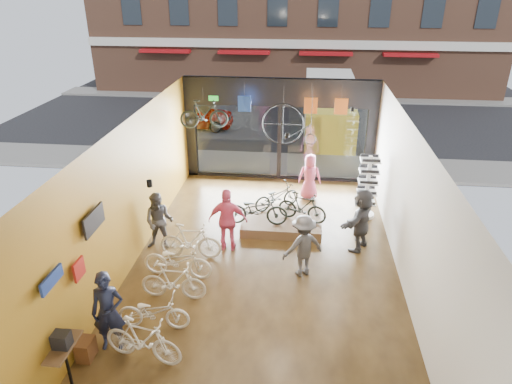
# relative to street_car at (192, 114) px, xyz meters

# --- Properties ---
(ground_plane) EXTENTS (7.00, 12.00, 0.04)m
(ground_plane) POSITION_rel_street_car_xyz_m (4.81, -12.00, -0.74)
(ground_plane) COLOR black
(ground_plane) RESTS_ON ground
(ceiling) EXTENTS (7.00, 12.00, 0.04)m
(ceiling) POSITION_rel_street_car_xyz_m (4.81, -12.00, 3.10)
(ceiling) COLOR black
(ceiling) RESTS_ON ground
(wall_left) EXTENTS (0.04, 12.00, 3.80)m
(wall_left) POSITION_rel_street_car_xyz_m (1.29, -12.00, 1.18)
(wall_left) COLOR #AF8021
(wall_left) RESTS_ON ground
(wall_right) EXTENTS (0.04, 12.00, 3.80)m
(wall_right) POSITION_rel_street_car_xyz_m (8.33, -12.00, 1.18)
(wall_right) COLOR beige
(wall_right) RESTS_ON ground
(storefront) EXTENTS (7.00, 0.26, 3.80)m
(storefront) POSITION_rel_street_car_xyz_m (4.81, -6.00, 1.18)
(storefront) COLOR black
(storefront) RESTS_ON ground
(exit_sign) EXTENTS (0.35, 0.06, 0.18)m
(exit_sign) POSITION_rel_street_car_xyz_m (2.41, -6.12, 2.33)
(exit_sign) COLOR #198C26
(exit_sign) RESTS_ON storefront
(street_road) EXTENTS (30.00, 18.00, 0.02)m
(street_road) POSITION_rel_street_car_xyz_m (4.81, 3.00, -0.73)
(street_road) COLOR black
(street_road) RESTS_ON ground
(sidewalk_near) EXTENTS (30.00, 2.40, 0.12)m
(sidewalk_near) POSITION_rel_street_car_xyz_m (4.81, -4.80, -0.66)
(sidewalk_near) COLOR slate
(sidewalk_near) RESTS_ON ground
(sidewalk_far) EXTENTS (30.00, 2.00, 0.12)m
(sidewalk_far) POSITION_rel_street_car_xyz_m (4.81, 7.00, -0.66)
(sidewalk_far) COLOR slate
(sidewalk_far) RESTS_ON ground
(street_car) EXTENTS (4.21, 1.69, 1.43)m
(street_car) POSITION_rel_street_car_xyz_m (0.00, 0.00, 0.00)
(street_car) COLOR gray
(street_car) RESTS_ON street_road
(box_truck) EXTENTS (2.27, 6.82, 2.69)m
(box_truck) POSITION_rel_street_car_xyz_m (6.84, -1.00, 0.63)
(box_truck) COLOR silver
(box_truck) RESTS_ON street_road
(floor_bike_1) EXTENTS (1.74, 0.78, 1.01)m
(floor_bike_1) POSITION_rel_street_car_xyz_m (2.72, -15.52, -0.21)
(floor_bike_1) COLOR beige
(floor_bike_1) RESTS_ON ground_plane
(floor_bike_2) EXTENTS (1.60, 0.61, 0.83)m
(floor_bike_2) POSITION_rel_street_car_xyz_m (2.63, -14.58, -0.30)
(floor_bike_2) COLOR beige
(floor_bike_2) RESTS_ON ground_plane
(floor_bike_3) EXTENTS (1.59, 0.47, 0.95)m
(floor_bike_3) POSITION_rel_street_car_xyz_m (2.78, -13.54, -0.24)
(floor_bike_3) COLOR beige
(floor_bike_3) RESTS_ON ground_plane
(floor_bike_4) EXTENTS (1.84, 0.76, 0.94)m
(floor_bike_4) POSITION_rel_street_car_xyz_m (2.65, -12.66, -0.25)
(floor_bike_4) COLOR beige
(floor_bike_4) RESTS_ON ground_plane
(floor_bike_5) EXTENTS (1.71, 0.50, 1.02)m
(floor_bike_5) POSITION_rel_street_car_xyz_m (2.77, -11.77, -0.21)
(floor_bike_5) COLOR beige
(floor_bike_5) RESTS_ON ground_plane
(display_platform) EXTENTS (2.40, 1.80, 0.30)m
(display_platform) POSITION_rel_street_car_xyz_m (5.15, -9.75, -0.57)
(display_platform) COLOR brown
(display_platform) RESTS_ON ground_plane
(display_bike_left) EXTENTS (1.86, 0.69, 0.97)m
(display_bike_left) POSITION_rel_street_car_xyz_m (4.41, -10.25, 0.07)
(display_bike_left) COLOR black
(display_bike_left) RESTS_ON display_platform
(display_bike_mid) EXTENTS (1.58, 0.90, 0.92)m
(display_bike_mid) POSITION_rel_street_car_xyz_m (5.75, -9.89, 0.04)
(display_bike_mid) COLOR black
(display_bike_mid) RESTS_ON display_platform
(display_bike_right) EXTENTS (1.60, 1.33, 0.82)m
(display_bike_right) POSITION_rel_street_car_xyz_m (4.94, -9.16, -0.01)
(display_bike_right) COLOR black
(display_bike_right) RESTS_ON display_platform
(customer_0) EXTENTS (0.73, 0.55, 1.81)m
(customer_0) POSITION_rel_street_car_xyz_m (1.95, -15.24, 0.19)
(customer_0) COLOR #161C33
(customer_0) RESTS_ON ground_plane
(customer_1) EXTENTS (0.84, 0.67, 1.69)m
(customer_1) POSITION_rel_street_car_xyz_m (1.81, -11.38, 0.13)
(customer_1) COLOR #3F3F44
(customer_1) RESTS_ON ground_plane
(customer_2) EXTENTS (1.10, 0.49, 1.86)m
(customer_2) POSITION_rel_street_car_xyz_m (3.73, -11.25, 0.21)
(customer_2) COLOR #CC4C72
(customer_2) RESTS_ON ground_plane
(customer_3) EXTENTS (1.26, 1.06, 1.69)m
(customer_3) POSITION_rel_street_car_xyz_m (5.81, -12.22, 0.13)
(customer_3) COLOR #3F3F44
(customer_3) RESTS_ON ground_plane
(customer_4) EXTENTS (0.81, 0.55, 1.60)m
(customer_4) POSITION_rel_street_car_xyz_m (5.97, -7.65, 0.08)
(customer_4) COLOR #CC4C72
(customer_4) RESTS_ON ground_plane
(customer_5) EXTENTS (1.29, 1.76, 1.84)m
(customer_5) POSITION_rel_street_car_xyz_m (7.39, -10.79, 0.20)
(customer_5) COLOR #3F3F44
(customer_5) RESTS_ON ground_plane
(sunglasses_rack) EXTENTS (0.71, 0.63, 2.07)m
(sunglasses_rack) POSITION_rel_street_car_xyz_m (7.76, -8.83, 0.32)
(sunglasses_rack) COLOR white
(sunglasses_rack) RESTS_ON ground_plane
(wall_merch) EXTENTS (0.40, 2.40, 2.60)m
(wall_merch) POSITION_rel_street_car_xyz_m (1.43, -15.50, 0.58)
(wall_merch) COLOR navy
(wall_merch) RESTS_ON wall_left
(penny_farthing) EXTENTS (1.76, 0.06, 1.41)m
(penny_farthing) POSITION_rel_street_car_xyz_m (5.29, -7.40, 1.78)
(penny_farthing) COLOR black
(penny_farthing) RESTS_ON ceiling
(hung_bike) EXTENTS (1.63, 0.68, 0.95)m
(hung_bike) POSITION_rel_street_car_xyz_m (2.41, -7.80, 2.21)
(hung_bike) COLOR black
(hung_bike) RESTS_ON ceiling
(jersey_left) EXTENTS (0.45, 0.03, 0.55)m
(jersey_left) POSITION_rel_street_car_xyz_m (3.62, -6.80, 2.33)
(jersey_left) COLOR #1E3F99
(jersey_left) RESTS_ON ceiling
(jersey_mid) EXTENTS (0.45, 0.03, 0.55)m
(jersey_mid) POSITION_rel_street_car_xyz_m (5.89, -6.80, 2.33)
(jersey_mid) COLOR #CC5919
(jersey_mid) RESTS_ON ceiling
(jersey_right) EXTENTS (0.45, 0.03, 0.55)m
(jersey_right) POSITION_rel_street_car_xyz_m (6.91, -6.80, 2.33)
(jersey_right) COLOR #CC5919
(jersey_right) RESTS_ON ceiling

